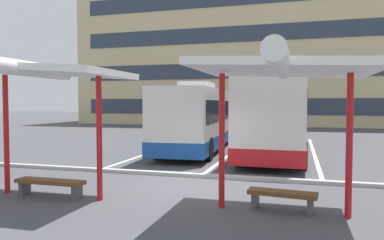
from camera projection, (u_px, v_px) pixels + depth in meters
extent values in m
plane|color=#47474C|center=(188.00, 186.00, 10.84)|extent=(160.00, 160.00, 0.00)
cube|color=#D1BC8C|center=(273.00, 46.00, 45.12)|extent=(44.15, 15.67, 18.83)
cube|color=#2D3847|center=(267.00, 106.00, 37.91)|extent=(40.62, 0.08, 1.66)
cube|color=#2D3847|center=(267.00, 70.00, 37.74)|extent=(40.62, 0.08, 1.66)
cube|color=#2D3847|center=(268.00, 32.00, 37.56)|extent=(40.62, 0.08, 1.66)
cube|color=silver|center=(203.00, 117.00, 20.01)|extent=(3.05, 12.20, 2.83)
cube|color=#194C9E|center=(203.00, 137.00, 20.06)|extent=(3.10, 12.24, 0.62)
cube|color=black|center=(203.00, 110.00, 19.99)|extent=(3.03, 11.24, 0.95)
cube|color=black|center=(220.00, 109.00, 25.85)|extent=(2.12, 0.19, 1.70)
cube|color=silver|center=(197.00, 86.00, 18.47)|extent=(1.56, 2.27, 0.36)
cylinder|color=black|center=(200.00, 132.00, 24.64)|extent=(0.35, 1.01, 1.00)
cylinder|color=black|center=(233.00, 133.00, 24.15)|extent=(0.35, 1.01, 1.00)
cylinder|color=black|center=(158.00, 148.00, 15.99)|extent=(0.35, 1.01, 1.00)
cylinder|color=black|center=(208.00, 149.00, 15.49)|extent=(0.35, 1.01, 1.00)
cube|color=silver|center=(278.00, 115.00, 17.55)|extent=(2.75, 10.99, 3.18)
cube|color=red|center=(278.00, 142.00, 17.61)|extent=(2.79, 11.03, 0.60)
cube|color=black|center=(278.00, 104.00, 17.52)|extent=(2.77, 10.12, 1.03)
cube|color=black|center=(284.00, 106.00, 22.73)|extent=(2.27, 0.12, 1.91)
cube|color=silver|center=(276.00, 75.00, 16.16)|extent=(1.58, 2.22, 0.36)
cylinder|color=black|center=(261.00, 136.00, 21.66)|extent=(0.32, 1.00, 1.00)
cylinder|color=black|center=(304.00, 137.00, 20.97)|extent=(0.32, 1.00, 1.00)
cylinder|color=black|center=(239.00, 153.00, 14.25)|extent=(0.32, 1.00, 1.00)
cylinder|color=black|center=(303.00, 156.00, 13.56)|extent=(0.32, 1.00, 1.00)
cube|color=white|center=(166.00, 148.00, 20.17)|extent=(0.16, 14.00, 0.01)
cube|color=white|center=(236.00, 150.00, 19.11)|extent=(0.16, 14.00, 0.01)
cube|color=white|center=(314.00, 153.00, 18.05)|extent=(0.16, 14.00, 0.01)
cylinder|color=red|center=(6.00, 134.00, 9.97)|extent=(0.14, 0.14, 3.19)
cylinder|color=red|center=(99.00, 137.00, 9.20)|extent=(0.14, 0.14, 3.19)
cube|color=white|center=(50.00, 70.00, 9.51)|extent=(3.82, 2.64, 0.40)
cylinder|color=white|center=(16.00, 67.00, 8.38)|extent=(0.36, 3.81, 0.36)
cube|color=brown|center=(50.00, 182.00, 9.58)|extent=(1.89, 0.43, 0.10)
cube|color=#4C4C51|center=(25.00, 188.00, 9.81)|extent=(0.12, 0.34, 0.35)
cube|color=#4C4C51|center=(77.00, 192.00, 9.37)|extent=(0.12, 0.34, 0.35)
cylinder|color=red|center=(222.00, 141.00, 8.55)|extent=(0.14, 0.14, 3.11)
cylinder|color=red|center=(349.00, 145.00, 7.79)|extent=(0.14, 0.14, 3.11)
cube|color=white|center=(283.00, 69.00, 8.10)|extent=(3.74, 3.30, 0.28)
cylinder|color=white|center=(280.00, 63.00, 6.66)|extent=(0.36, 3.73, 0.36)
cube|color=brown|center=(282.00, 193.00, 8.33)|extent=(1.56, 0.60, 0.10)
cube|color=#4C4C51|center=(255.00, 200.00, 8.58)|extent=(0.16, 0.35, 0.35)
cube|color=#4C4C51|center=(310.00, 206.00, 8.11)|extent=(0.16, 0.35, 0.35)
cube|color=#ADADA8|center=(199.00, 176.00, 12.10)|extent=(44.00, 0.24, 0.12)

